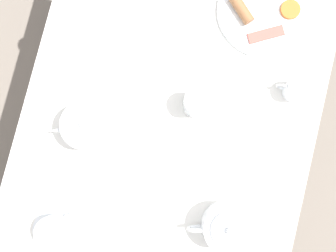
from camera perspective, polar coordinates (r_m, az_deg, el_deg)
The scene contains 8 objects.
ground_plane at distance 1.85m, azimuth -0.00°, elevation -1.79°, with size 8.00×8.00×0.00m, color #70665B.
table at distance 1.18m, azimuth -0.00°, elevation -0.34°, with size 0.82×1.21×0.75m.
breakfast_plate at distance 1.20m, azimuth 13.66°, elevation 15.97°, with size 0.27×0.27×0.04m.
teapot_near at distance 1.08m, azimuth 8.39°, elevation -14.32°, with size 0.20×0.13×0.11m.
teapot_far at distance 1.08m, azimuth -11.58°, elevation -0.01°, with size 0.20×0.13×0.11m.
teacup_with_saucer_left at distance 1.13m, azimuth -16.16°, elevation -14.50°, with size 0.13×0.13×0.06m.
water_glass_tall at distance 1.07m, azimuth 4.23°, elevation 3.36°, with size 0.07×0.07×0.09m.
creamer_jug at distance 1.14m, azimuth 18.00°, elevation 5.02°, with size 0.09×0.06×0.07m.
Camera 1 is at (-0.02, 0.08, 1.85)m, focal length 42.00 mm.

